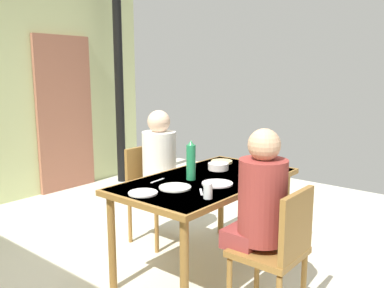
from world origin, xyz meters
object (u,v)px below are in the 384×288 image
Objects in this scene: chair_near_diner at (279,248)px; serving_bowl_center at (218,166)px; water_bottle_green_near at (191,161)px; dining_table at (207,188)px; person_far_diner at (160,160)px; person_near_diner at (260,198)px; water_bottle_green_far at (262,161)px; chair_far_diner at (150,188)px.

chair_near_diner is 5.12× the size of serving_bowl_center.
chair_near_diner is 2.88× the size of water_bottle_green_near.
dining_table is 0.65m from person_far_diner.
water_bottle_green_near is at bearing 66.17° from person_far_diner.
chair_near_diner is at bearing -90.00° from person_near_diner.
water_bottle_green_far reaches higher than chair_near_diner.
chair_far_diner is at bearing -90.00° from person_far_diner.
serving_bowl_center is (0.14, -0.66, 0.28)m from chair_far_diner.
person_near_diner is at bearing -113.90° from dining_table.
serving_bowl_center is at bearing 18.93° from dining_table.
water_bottle_green_far is (0.38, -0.40, -0.01)m from water_bottle_green_near.
water_bottle_green_far is 1.68× the size of serving_bowl_center.
dining_table is 1.92× the size of person_near_diner.
person_near_diner is 1.00× the size of person_far_diner.
chair_far_diner is (0.14, 0.76, -0.17)m from dining_table.
chair_far_diner reaches higher than serving_bowl_center.
dining_table is 0.69m from person_near_diner.
person_near_diner reaches higher than water_bottle_green_near.
person_far_diner is (-0.00, -0.14, 0.28)m from chair_far_diner.
person_far_diner is at bearing 77.60° from dining_table.
chair_near_diner and chair_far_diner have the same top height.
dining_table is 0.25m from water_bottle_green_near.
water_bottle_green_near reaches higher than water_bottle_green_far.
chair_near_diner is at bearing 73.36° from person_far_diner.
serving_bowl_center is at bearing 102.01° from chair_far_diner.
person_near_diner and person_far_diner have the same top height.
chair_near_diner is 1.13× the size of person_near_diner.
chair_far_diner is 0.73m from serving_bowl_center.
person_near_diner is 2.55× the size of water_bottle_green_near.
serving_bowl_center is at bearing 52.35° from person_near_diner.
water_bottle_green_far reaches higher than dining_table.
water_bottle_green_near reaches higher than serving_bowl_center.
water_bottle_green_far is at bearing 38.67° from chair_near_diner.
person_far_diner is at bearing 66.17° from water_bottle_green_near.
water_bottle_green_near reaches higher than dining_table.
person_near_diner is (-0.41, -1.38, 0.28)m from chair_far_diner.
water_bottle_green_far is (0.55, 0.30, 0.10)m from person_near_diner.
chair_far_diner is at bearing 73.36° from person_near_diner.
person_far_diner is (0.14, 0.62, 0.11)m from dining_table.
water_bottle_green_near is at bearing 133.44° from water_bottle_green_far.
chair_far_diner is 1.47m from person_near_diner.
water_bottle_green_far is 0.43m from serving_bowl_center.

